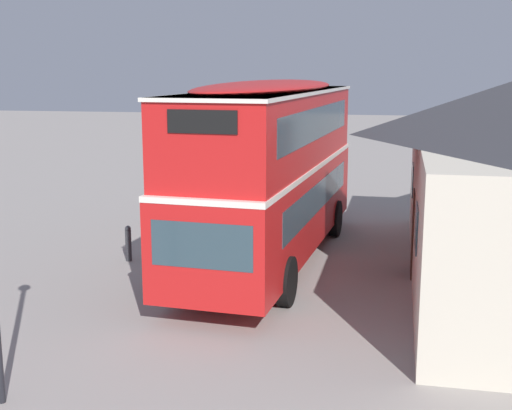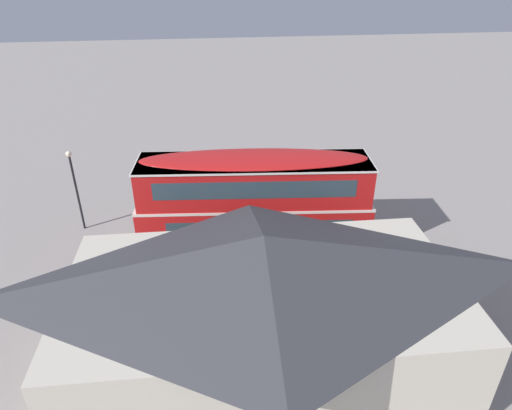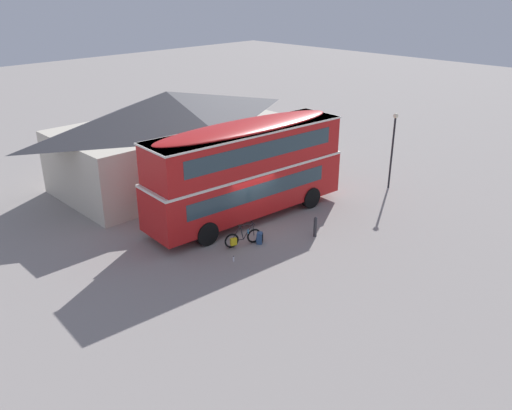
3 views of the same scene
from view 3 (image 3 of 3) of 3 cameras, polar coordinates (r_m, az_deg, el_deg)
The scene contains 8 objects.
ground_plane at distance 25.51m, azimuth -0.87°, elevation -2.29°, with size 120.00×120.00×0.00m, color gray.
double_decker_bus at distance 25.52m, azimuth -0.96°, elevation 4.14°, with size 10.76×3.44×4.79m.
touring_bicycle at distance 23.54m, azimuth -1.54°, elevation -3.57°, with size 1.71×0.70×1.04m.
backpack_on_ground at distance 23.78m, azimuth 0.39°, elevation -3.49°, with size 0.40×0.38×0.56m.
water_bottle_clear_plastic at distance 22.39m, azimuth -2.43°, elevation -5.80°, with size 0.07×0.07×0.25m.
pub_building at distance 31.00m, azimuth -9.32°, elevation 7.31°, with size 12.98×7.33×5.22m.
street_lamp at distance 30.34m, azimuth 14.50°, elevation 6.56°, with size 0.28×0.28×4.29m.
kerb_bollard at distance 24.48m, azimuth 6.39°, elevation -2.30°, with size 0.16×0.16×0.97m.
Camera 3 is at (-16.06, -16.54, 10.92)m, focal length 37.23 mm.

